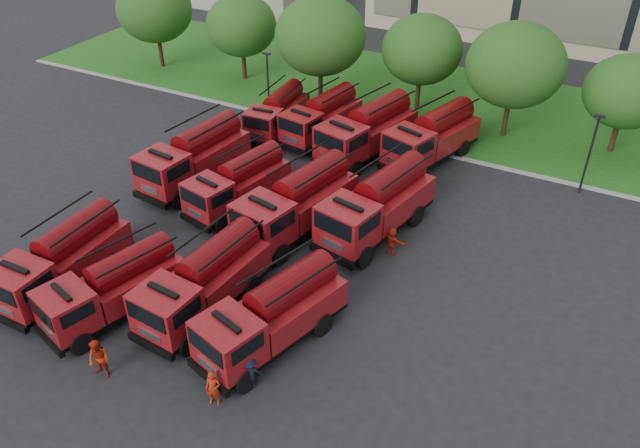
{
  "coord_description": "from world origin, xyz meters",
  "views": [
    {
      "loc": [
        12.99,
        -18.67,
        20.04
      ],
      "look_at": [
        0.81,
        4.59,
        1.8
      ],
      "focal_mm": 35.0,
      "sensor_mm": 36.0,
      "label": 1
    }
  ],
  "objects_px": {
    "fire_truck_3": "(273,314)",
    "fire_truck_0": "(63,259)",
    "fire_truck_5": "(239,183)",
    "firefighter_5": "(391,253)",
    "fire_truck_11": "(432,136)",
    "firefighter_0": "(215,402)",
    "firefighter_2": "(256,356)",
    "fire_truck_4": "(195,156)",
    "fire_truck_9": "(322,117)",
    "firefighter_3": "(252,386)",
    "firefighter_1": "(104,376)",
    "fire_truck_8": "(278,112)",
    "fire_truck_10": "(367,131)",
    "fire_truck_1": "(113,287)",
    "fire_truck_7": "(377,205)",
    "fire_truck_6": "(297,203)",
    "firefighter_4": "(103,250)",
    "fire_truck_2": "(205,281)"
  },
  "relations": [
    {
      "from": "firefighter_4",
      "to": "fire_truck_3",
      "type": "bearing_deg",
      "value": -123.93
    },
    {
      "from": "fire_truck_8",
      "to": "firefighter_0",
      "type": "xyz_separation_m",
      "value": [
        10.14,
        -21.94,
        -1.48
      ]
    },
    {
      "from": "fire_truck_7",
      "to": "firefighter_2",
      "type": "distance_m",
      "value": 11.08
    },
    {
      "from": "fire_truck_9",
      "to": "fire_truck_10",
      "type": "relative_size",
      "value": 0.86
    },
    {
      "from": "fire_truck_8",
      "to": "fire_truck_9",
      "type": "xyz_separation_m",
      "value": [
        3.18,
        0.63,
        0.09
      ]
    },
    {
      "from": "fire_truck_11",
      "to": "firefighter_5",
      "type": "relative_size",
      "value": 4.99
    },
    {
      "from": "firefighter_5",
      "to": "firefighter_0",
      "type": "bearing_deg",
      "value": 97.53
    },
    {
      "from": "fire_truck_3",
      "to": "fire_truck_11",
      "type": "height_order",
      "value": "fire_truck_11"
    },
    {
      "from": "fire_truck_8",
      "to": "firefighter_1",
      "type": "height_order",
      "value": "fire_truck_8"
    },
    {
      "from": "fire_truck_0",
      "to": "firefighter_2",
      "type": "height_order",
      "value": "fire_truck_0"
    },
    {
      "from": "fire_truck_4",
      "to": "firefighter_2",
      "type": "xyz_separation_m",
      "value": [
        11.15,
        -10.76,
        -1.78
      ]
    },
    {
      "from": "fire_truck_6",
      "to": "fire_truck_8",
      "type": "bearing_deg",
      "value": 137.36
    },
    {
      "from": "firefighter_3",
      "to": "firefighter_5",
      "type": "distance_m",
      "value": 11.14
    },
    {
      "from": "fire_truck_5",
      "to": "firefighter_1",
      "type": "distance_m",
      "value": 13.79
    },
    {
      "from": "fire_truck_8",
      "to": "fire_truck_10",
      "type": "relative_size",
      "value": 0.79
    },
    {
      "from": "fire_truck_5",
      "to": "firefighter_3",
      "type": "xyz_separation_m",
      "value": [
        7.96,
        -11.15,
        -1.56
      ]
    },
    {
      "from": "firefighter_0",
      "to": "firefighter_1",
      "type": "height_order",
      "value": "firefighter_1"
    },
    {
      "from": "fire_truck_11",
      "to": "fire_truck_5",
      "type": "bearing_deg",
      "value": -110.55
    },
    {
      "from": "fire_truck_10",
      "to": "firefighter_1",
      "type": "bearing_deg",
      "value": -80.57
    },
    {
      "from": "fire_truck_5",
      "to": "fire_truck_11",
      "type": "xyz_separation_m",
      "value": [
        8.01,
        10.45,
        0.19
      ]
    },
    {
      "from": "firefighter_1",
      "to": "firefighter_2",
      "type": "xyz_separation_m",
      "value": [
        5.06,
        3.88,
        0.0
      ]
    },
    {
      "from": "firefighter_3",
      "to": "fire_truck_10",
      "type": "bearing_deg",
      "value": -122.98
    },
    {
      "from": "fire_truck_5",
      "to": "firefighter_5",
      "type": "height_order",
      "value": "fire_truck_5"
    },
    {
      "from": "fire_truck_8",
      "to": "fire_truck_0",
      "type": "bearing_deg",
      "value": -95.64
    },
    {
      "from": "fire_truck_6",
      "to": "firefighter_5",
      "type": "relative_size",
      "value": 5.13
    },
    {
      "from": "fire_truck_9",
      "to": "firefighter_2",
      "type": "relative_size",
      "value": 4.48
    },
    {
      "from": "fire_truck_11",
      "to": "firefighter_0",
      "type": "bearing_deg",
      "value": -75.31
    },
    {
      "from": "fire_truck_0",
      "to": "fire_truck_3",
      "type": "distance_m",
      "value": 11.01
    },
    {
      "from": "fire_truck_6",
      "to": "fire_truck_10",
      "type": "bearing_deg",
      "value": 102.58
    },
    {
      "from": "fire_truck_1",
      "to": "firefighter_1",
      "type": "distance_m",
      "value": 4.17
    },
    {
      "from": "fire_truck_8",
      "to": "firefighter_2",
      "type": "relative_size",
      "value": 4.14
    },
    {
      "from": "fire_truck_2",
      "to": "fire_truck_10",
      "type": "bearing_deg",
      "value": 93.29
    },
    {
      "from": "fire_truck_11",
      "to": "firefighter_1",
      "type": "bearing_deg",
      "value": -86.77
    },
    {
      "from": "fire_truck_10",
      "to": "firefighter_1",
      "type": "xyz_separation_m",
      "value": [
        -1.85,
        -22.64,
        -1.82
      ]
    },
    {
      "from": "firefighter_4",
      "to": "firefighter_5",
      "type": "relative_size",
      "value": 0.93
    },
    {
      "from": "fire_truck_5",
      "to": "fire_truck_11",
      "type": "bearing_deg",
      "value": 64.84
    },
    {
      "from": "firefighter_3",
      "to": "fire_truck_2",
      "type": "bearing_deg",
      "value": -78.69
    },
    {
      "from": "fire_truck_10",
      "to": "firefighter_1",
      "type": "distance_m",
      "value": 22.79
    },
    {
      "from": "fire_truck_9",
      "to": "fire_truck_8",
      "type": "bearing_deg",
      "value": -159.17
    },
    {
      "from": "firefighter_2",
      "to": "fire_truck_4",
      "type": "bearing_deg",
      "value": 60.15
    },
    {
      "from": "fire_truck_2",
      "to": "fire_truck_7",
      "type": "xyz_separation_m",
      "value": [
        4.53,
        9.37,
        0.14
      ]
    },
    {
      "from": "fire_truck_8",
      "to": "fire_truck_9",
      "type": "bearing_deg",
      "value": 6.84
    },
    {
      "from": "fire_truck_2",
      "to": "firefighter_2",
      "type": "xyz_separation_m",
      "value": [
        3.65,
        -1.53,
        -1.67
      ]
    },
    {
      "from": "fire_truck_2",
      "to": "fire_truck_4",
      "type": "xyz_separation_m",
      "value": [
        -7.51,
        9.23,
        0.11
      ]
    },
    {
      "from": "fire_truck_4",
      "to": "firefighter_5",
      "type": "distance_m",
      "value": 13.7
    },
    {
      "from": "firefighter_5",
      "to": "firefighter_2",
      "type": "bearing_deg",
      "value": 94.88
    },
    {
      "from": "fire_truck_10",
      "to": "firefighter_5",
      "type": "xyz_separation_m",
      "value": [
        5.59,
        -9.24,
        -1.82
      ]
    },
    {
      "from": "fire_truck_3",
      "to": "fire_truck_0",
      "type": "bearing_deg",
      "value": -156.38
    },
    {
      "from": "fire_truck_1",
      "to": "fire_truck_7",
      "type": "distance_m",
      "value": 14.07
    },
    {
      "from": "fire_truck_9",
      "to": "firefighter_3",
      "type": "distance_m",
      "value": 22.66
    }
  ]
}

